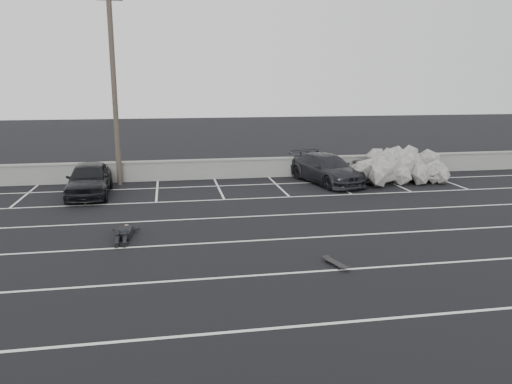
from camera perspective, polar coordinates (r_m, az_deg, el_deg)
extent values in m
plane|color=black|center=(13.67, -3.53, -9.74)|extent=(120.00, 120.00, 0.00)
cube|color=gray|center=(27.01, -6.95, 2.51)|extent=(50.00, 0.35, 1.00)
cube|color=gray|center=(26.93, -6.98, 3.60)|extent=(50.00, 0.45, 0.08)
cube|color=silver|center=(10.97, -1.67, -15.61)|extent=(36.00, 0.10, 0.01)
cube|color=silver|center=(13.67, -3.53, -9.72)|extent=(36.00, 0.10, 0.01)
cube|color=silver|center=(16.47, -4.73, -5.80)|extent=(36.00, 0.10, 0.01)
cube|color=silver|center=(19.33, -5.57, -3.02)|extent=(36.00, 0.10, 0.01)
cube|color=silver|center=(22.23, -6.19, -0.97)|extent=(36.00, 0.10, 0.01)
cube|color=silver|center=(25.15, -6.67, 0.61)|extent=(36.00, 0.10, 0.01)
cube|color=silver|center=(25.50, -24.84, -0.32)|extent=(0.10, 5.00, 0.01)
cube|color=silver|center=(24.89, -18.16, -0.07)|extent=(0.10, 5.00, 0.01)
cube|color=silver|center=(24.63, -11.24, 0.20)|extent=(0.10, 5.00, 0.01)
cube|color=silver|center=(24.74, -4.28, 0.46)|extent=(0.10, 5.00, 0.01)
cube|color=silver|center=(25.20, 2.52, 0.71)|extent=(0.10, 5.00, 0.01)
cube|color=silver|center=(26.01, 8.98, 0.94)|extent=(0.10, 5.00, 0.01)
cube|color=silver|center=(27.12, 14.99, 1.14)|extent=(0.10, 5.00, 0.01)
cube|color=silver|center=(28.51, 20.47, 1.31)|extent=(0.10, 5.00, 0.01)
imported|color=black|center=(24.14, -18.52, 1.41)|extent=(1.96, 4.61, 1.56)
imported|color=black|center=(26.06, 8.08, 2.64)|extent=(3.30, 5.46, 1.48)
cylinder|color=#4C4238|center=(25.89, -15.90, 11.24)|extent=(0.26, 0.26, 9.58)
cylinder|color=#29292C|center=(28.57, 11.53, 2.68)|extent=(0.59, 0.59, 0.79)
cylinder|color=#29292C|center=(28.50, 11.56, 3.50)|extent=(0.66, 0.66, 0.04)
cube|color=black|center=(14.60, 9.09, -7.98)|extent=(0.48, 0.91, 0.02)
cube|color=#29292C|center=(14.84, 8.41, -7.78)|extent=(0.19, 0.11, 0.05)
cube|color=#29292C|center=(14.39, 9.78, -8.48)|extent=(0.19, 0.11, 0.05)
cylinder|color=black|center=(14.78, 8.06, -7.94)|extent=(0.05, 0.07, 0.06)
cylinder|color=black|center=(14.90, 8.75, -7.80)|extent=(0.05, 0.07, 0.06)
cylinder|color=black|center=(14.34, 9.42, -8.66)|extent=(0.05, 0.07, 0.06)
cylinder|color=black|center=(14.46, 10.12, -8.50)|extent=(0.05, 0.07, 0.06)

